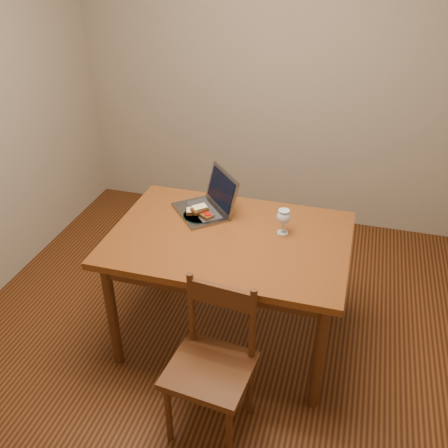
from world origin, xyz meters
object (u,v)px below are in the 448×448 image
(laptop, at_px, (210,201))
(chair, at_px, (211,359))
(plate, at_px, (200,216))
(milk_glass, at_px, (283,222))
(table, at_px, (229,249))

(laptop, bearing_deg, chair, -23.77)
(plate, bearing_deg, milk_glass, -4.13)
(table, height_order, plate, plate)
(laptop, bearing_deg, milk_glass, 33.52)
(chair, xyz_separation_m, plate, (-0.31, 0.77, 0.30))
(table, bearing_deg, plate, 146.18)
(chair, xyz_separation_m, laptop, (-0.27, 0.86, 0.35))
(plate, xyz_separation_m, milk_glass, (0.49, -0.04, 0.06))
(chair, height_order, milk_glass, milk_glass)
(table, height_order, chair, chair)
(laptop, bearing_deg, plate, -63.16)
(chair, height_order, plate, chair)
(chair, distance_m, milk_glass, 0.84)
(plate, height_order, milk_glass, milk_glass)
(milk_glass, bearing_deg, chair, -104.47)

